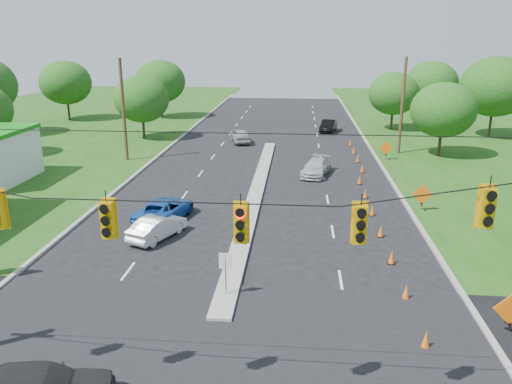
{
  "coord_description": "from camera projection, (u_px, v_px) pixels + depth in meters",
  "views": [
    {
      "loc": [
        2.91,
        -12.84,
        10.6
      ],
      "look_at": [
        0.74,
        12.29,
        2.8
      ],
      "focal_mm": 35.0,
      "sensor_mm": 36.0,
      "label": 1
    }
  ],
  "objects": [
    {
      "name": "work_sign_0",
      "position": [
        511.0,
        310.0,
        18.19
      ],
      "size": [
        1.27,
        0.58,
        1.37
      ],
      "color": "black",
      "rests_on": "ground"
    },
    {
      "name": "dark_car_receding",
      "position": [
        328.0,
        126.0,
        58.64
      ],
      "size": [
        2.36,
        4.57,
        1.44
      ],
      "primitive_type": "imported",
      "rotation": [
        0.0,
        0.0,
        -0.2
      ],
      "color": "black",
      "rests_on": "ground"
    },
    {
      "name": "work_sign_1",
      "position": [
        422.0,
        195.0,
        31.51
      ],
      "size": [
        1.27,
        0.58,
        1.37
      ],
      "color": "black",
      "rests_on": "ground"
    },
    {
      "name": "work_sign_2",
      "position": [
        386.0,
        149.0,
        44.84
      ],
      "size": [
        1.27,
        0.58,
        1.37
      ],
      "color": "black",
      "rests_on": "ground"
    },
    {
      "name": "utility_pole_far_left",
      "position": [
        124.0,
        111.0,
        43.85
      ],
      "size": [
        0.28,
        0.28,
        9.0
      ],
      "primitive_type": "cylinder",
      "color": "#422D1C",
      "rests_on": "ground"
    },
    {
      "name": "cone_8",
      "position": [
        358.0,
        159.0,
        44.32
      ],
      "size": [
        0.32,
        0.32,
        0.7
      ],
      "primitive_type": "cone",
      "color": "orange",
      "rests_on": "ground"
    },
    {
      "name": "signal_span",
      "position": [
        183.0,
        261.0,
        13.18
      ],
      "size": [
        25.6,
        0.32,
        9.0
      ],
      "color": "#422D1C",
      "rests_on": "ground"
    },
    {
      "name": "tree_5",
      "position": [
        142.0,
        99.0,
        53.54
      ],
      "size": [
        5.88,
        5.88,
        6.86
      ],
      "color": "black",
      "rests_on": "ground"
    },
    {
      "name": "tree_10",
      "position": [
        495.0,
        87.0,
        53.85
      ],
      "size": [
        7.56,
        7.56,
        8.82
      ],
      "color": "black",
      "rests_on": "ground"
    },
    {
      "name": "cone_3",
      "position": [
        381.0,
        231.0,
        27.71
      ],
      "size": [
        0.32,
        0.32,
        0.7
      ],
      "primitive_type": "cone",
      "color": "orange",
      "rests_on": "ground"
    },
    {
      "name": "cone_4",
      "position": [
        372.0,
        210.0,
        31.04
      ],
      "size": [
        0.32,
        0.32,
        0.7
      ],
      "primitive_type": "cone",
      "color": "orange",
      "rests_on": "ground"
    },
    {
      "name": "curb_left",
      "position": [
        153.0,
        161.0,
        44.98
      ],
      "size": [
        0.25,
        110.0,
        0.16
      ],
      "primitive_type": "cube",
      "color": "gray",
      "rests_on": "ground"
    },
    {
      "name": "cone_5",
      "position": [
        365.0,
        193.0,
        34.37
      ],
      "size": [
        0.32,
        0.32,
        0.7
      ],
      "primitive_type": "cone",
      "color": "orange",
      "rests_on": "ground"
    },
    {
      "name": "median",
      "position": [
        256.0,
        193.0,
        35.58
      ],
      "size": [
        1.0,
        34.0,
        0.18
      ],
      "primitive_type": "cube",
      "color": "gray",
      "rests_on": "ground"
    },
    {
      "name": "cone_9",
      "position": [
        354.0,
        150.0,
        47.65
      ],
      "size": [
        0.32,
        0.32,
        0.7
      ],
      "primitive_type": "cone",
      "color": "orange",
      "rests_on": "ground"
    },
    {
      "name": "silver_car_oncoming",
      "position": [
        241.0,
        136.0,
        52.68
      ],
      "size": [
        2.72,
        4.59,
        1.47
      ],
      "primitive_type": "imported",
      "rotation": [
        0.0,
        0.0,
        3.38
      ],
      "color": "#9F9F9F",
      "rests_on": "ground"
    },
    {
      "name": "utility_pole_far_right",
      "position": [
        402.0,
        106.0,
        46.55
      ],
      "size": [
        0.28,
        0.28,
        9.0
      ],
      "primitive_type": "cylinder",
      "color": "#422D1C",
      "rests_on": "ground"
    },
    {
      "name": "white_sedan",
      "position": [
        158.0,
        227.0,
        27.45
      ],
      "size": [
        2.75,
        4.08,
        1.27
      ],
      "primitive_type": "imported",
      "rotation": [
        0.0,
        0.0,
        2.74
      ],
      "color": "silver",
      "rests_on": "ground"
    },
    {
      "name": "cone_6",
      "position": [
        360.0,
        180.0,
        37.71
      ],
      "size": [
        0.32,
        0.32,
        0.7
      ],
      "primitive_type": "cone",
      "color": "orange",
      "rests_on": "ground"
    },
    {
      "name": "cone_7",
      "position": [
        362.0,
        168.0,
        40.99
      ],
      "size": [
        0.32,
        0.32,
        0.7
      ],
      "primitive_type": "cone",
      "color": "orange",
      "rests_on": "ground"
    },
    {
      "name": "curb_right",
      "position": [
        381.0,
        166.0,
        43.32
      ],
      "size": [
        0.25,
        110.0,
        0.16
      ],
      "primitive_type": "cube",
      "color": "gray",
      "rests_on": "ground"
    },
    {
      "name": "cone_0",
      "position": [
        426.0,
        339.0,
        17.72
      ],
      "size": [
        0.32,
        0.32,
        0.7
      ],
      "primitive_type": "cone",
      "color": "orange",
      "rests_on": "ground"
    },
    {
      "name": "silver_car_far",
      "position": [
        316.0,
        167.0,
        40.08
      ],
      "size": [
        2.87,
        4.76,
        1.29
      ],
      "primitive_type": "imported",
      "rotation": [
        0.0,
        0.0,
        -0.25
      ],
      "color": "#B9B9B9",
      "rests_on": "ground"
    },
    {
      "name": "blue_pickup",
      "position": [
        164.0,
        209.0,
        30.21
      ],
      "size": [
        3.19,
        5.2,
        1.35
      ],
      "primitive_type": "imported",
      "rotation": [
        0.0,
        0.0,
        2.93
      ],
      "color": "#1950AE",
      "rests_on": "ground"
    },
    {
      "name": "tree_4",
      "position": [
        66.0,
        83.0,
        65.93
      ],
      "size": [
        6.72,
        6.72,
        7.84
      ],
      "color": "black",
      "rests_on": "ground"
    },
    {
      "name": "tree_12",
      "position": [
        394.0,
        94.0,
        58.85
      ],
      "size": [
        5.88,
        5.88,
        6.86
      ],
      "color": "black",
      "rests_on": "ground"
    },
    {
      "name": "cone_10",
      "position": [
        350.0,
        143.0,
        50.98
      ],
      "size": [
        0.32,
        0.32,
        0.7
      ],
      "primitive_type": "cone",
      "color": "orange",
      "rests_on": "ground"
    },
    {
      "name": "cone_2",
      "position": [
        392.0,
        257.0,
        24.38
      ],
      "size": [
        0.32,
        0.32,
        0.7
      ],
      "primitive_type": "cone",
      "color": "orange",
      "rests_on": "ground"
    },
    {
      "name": "tree_6",
      "position": [
        161.0,
        81.0,
        67.8
      ],
      "size": [
        6.72,
        6.72,
        7.84
      ],
      "color": "black",
      "rests_on": "ground"
    },
    {
      "name": "cone_1",
      "position": [
        406.0,
        292.0,
        21.05
      ],
      "size": [
        0.32,
        0.32,
        0.7
      ],
      "primitive_type": "cone",
      "color": "orange",
      "rests_on": "ground"
    },
    {
      "name": "tree_11",
      "position": [
        432.0,
        83.0,
        64.83
      ],
      "size": [
        6.72,
        6.72,
        7.84
      ],
      "color": "black",
      "rests_on": "ground"
    },
    {
      "name": "median_sign",
      "position": [
        225.0,
        266.0,
        20.87
      ],
      "size": [
        0.55,
        0.06,
        2.05
      ],
      "color": "gray",
      "rests_on": "ground"
    },
    {
      "name": "tree_9",
      "position": [
        443.0,
        110.0,
        45.36
      ],
      "size": [
        5.88,
        5.88,
        6.86
      ],
      "color": "black",
      "rests_on": "ground"
    }
  ]
}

